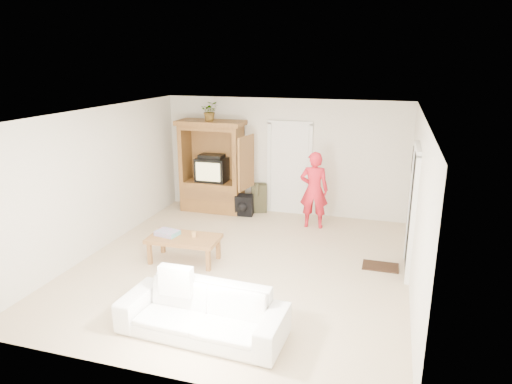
% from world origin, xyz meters
% --- Properties ---
extents(floor, '(6.00, 6.00, 0.00)m').
position_xyz_m(floor, '(0.00, 0.00, 0.00)').
color(floor, tan).
rests_on(floor, ground).
extents(ceiling, '(6.00, 6.00, 0.00)m').
position_xyz_m(ceiling, '(0.00, 0.00, 2.60)').
color(ceiling, white).
rests_on(ceiling, floor).
extents(wall_back, '(5.50, 0.00, 5.50)m').
position_xyz_m(wall_back, '(0.00, 3.00, 1.30)').
color(wall_back, silver).
rests_on(wall_back, floor).
extents(wall_front, '(5.50, 0.00, 5.50)m').
position_xyz_m(wall_front, '(0.00, -3.00, 1.30)').
color(wall_front, silver).
rests_on(wall_front, floor).
extents(wall_left, '(0.00, 6.00, 6.00)m').
position_xyz_m(wall_left, '(-2.75, 0.00, 1.30)').
color(wall_left, silver).
rests_on(wall_left, floor).
extents(wall_right, '(0.00, 6.00, 6.00)m').
position_xyz_m(wall_right, '(2.75, 0.00, 1.30)').
color(wall_right, silver).
rests_on(wall_right, floor).
extents(armoire, '(1.82, 1.14, 2.10)m').
position_xyz_m(armoire, '(-1.58, 2.66, 0.91)').
color(armoire, '#905D2C').
rests_on(armoire, floor).
extents(door_back, '(0.85, 0.05, 2.04)m').
position_xyz_m(door_back, '(0.15, 2.97, 1.02)').
color(door_back, white).
rests_on(door_back, floor).
extents(doorway_right, '(0.05, 0.90, 2.04)m').
position_xyz_m(doorway_right, '(2.73, 0.60, 1.02)').
color(doorway_right, black).
rests_on(doorway_right, floor).
extents(framed_picture, '(0.03, 0.60, 0.48)m').
position_xyz_m(framed_picture, '(2.73, 1.90, 1.60)').
color(framed_picture, black).
rests_on(framed_picture, wall_right).
extents(doormat, '(0.60, 0.40, 0.02)m').
position_xyz_m(doormat, '(2.30, 0.60, 0.01)').
color(doormat, '#382316').
rests_on(doormat, floor).
extents(plant, '(0.47, 0.44, 0.43)m').
position_xyz_m(plant, '(-1.60, 2.63, 2.31)').
color(plant, '#4C7238').
rests_on(plant, armoire).
extents(man, '(0.62, 0.44, 1.62)m').
position_xyz_m(man, '(0.85, 2.21, 0.81)').
color(man, red).
rests_on(man, floor).
extents(sofa, '(2.18, 0.95, 0.63)m').
position_xyz_m(sofa, '(0.17, -2.09, 0.31)').
color(sofa, white).
rests_on(sofa, floor).
extents(coffee_table, '(1.25, 0.72, 0.46)m').
position_xyz_m(coffee_table, '(-1.01, -0.15, 0.40)').
color(coffee_table, olive).
rests_on(coffee_table, floor).
extents(towel, '(0.43, 0.35, 0.08)m').
position_xyz_m(towel, '(-1.32, -0.15, 0.50)').
color(towel, '#DF4AA7').
rests_on(towel, coffee_table).
extents(candle, '(0.08, 0.08, 0.10)m').
position_xyz_m(candle, '(-0.84, -0.09, 0.51)').
color(candle, tan).
rests_on(candle, coffee_table).
extents(backpack_black, '(0.41, 0.26, 0.48)m').
position_xyz_m(backpack_black, '(-0.76, 2.46, 0.24)').
color(backpack_black, black).
rests_on(backpack_black, floor).
extents(backpack_olive, '(0.42, 0.36, 0.67)m').
position_xyz_m(backpack_olive, '(-0.53, 2.85, 0.33)').
color(backpack_olive, '#47442B').
rests_on(backpack_olive, floor).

